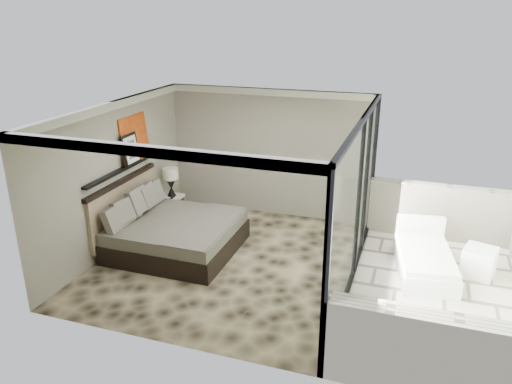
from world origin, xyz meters
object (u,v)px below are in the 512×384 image
(nightstand, at_px, (170,207))
(table_lamp, at_px, (171,178))
(lounger, at_px, (424,259))
(bed, at_px, (172,232))
(ottoman, at_px, (479,262))

(nightstand, distance_m, table_lamp, 0.67)
(lounger, bearing_deg, nightstand, 163.71)
(bed, height_order, nightstand, bed)
(bed, height_order, ottoman, bed)
(bed, distance_m, table_lamp, 1.66)
(nightstand, xyz_separation_m, ottoman, (6.25, -0.53, -0.00))
(bed, bearing_deg, table_lamp, 117.39)
(ottoman, xyz_separation_m, lounger, (-0.89, -0.11, -0.03))
(bed, distance_m, lounger, 4.65)
(nightstand, height_order, table_lamp, table_lamp)
(table_lamp, height_order, ottoman, table_lamp)
(ottoman, distance_m, lounger, 0.90)
(bed, relative_size, ottoman, 4.46)
(ottoman, bearing_deg, nightstand, 175.17)
(table_lamp, height_order, lounger, table_lamp)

